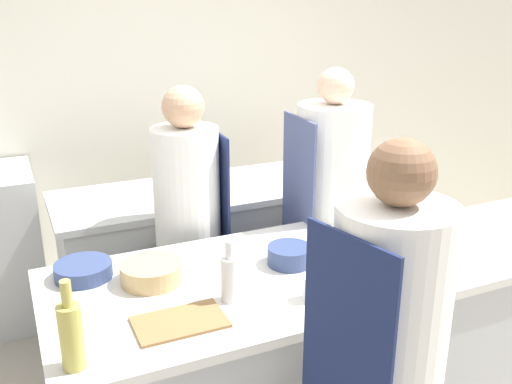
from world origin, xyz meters
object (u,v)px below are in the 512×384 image
object	(u,v)px
chef_at_pass_far	(329,222)
bowl_wooden_salad	(290,255)
bottle_cooking_oil	(71,334)
bowl_ceramic_blue	(446,266)
bottle_olive_oil	(424,233)
bottle_wine	(381,203)
bottle_vinegar	(230,277)
chef_at_stove	(189,237)
cup	(312,288)
stockpot	(203,175)
bowl_prep_small	(152,272)
bowl_mixing_large	(83,270)

from	to	relation	value
chef_at_pass_far	bowl_wooden_salad	world-z (taller)	chef_at_pass_far
bottle_cooking_oil	bowl_ceramic_blue	distance (m)	1.56
bottle_olive_oil	bowl_wooden_salad	xyz separation A→B (m)	(-0.66, 0.11, -0.04)
bottle_olive_oil	bowl_ceramic_blue	bearing A→B (deg)	-108.38
bottle_wine	bottle_vinegar	bearing A→B (deg)	-157.14
chef_at_stove	bottle_olive_oil	distance (m)	1.22
bottle_wine	bowl_ceramic_blue	bearing A→B (deg)	-99.23
chef_at_stove	cup	size ratio (longest dim) A/B	16.64
bowl_ceramic_blue	chef_at_pass_far	bearing A→B (deg)	94.28
chef_at_pass_far	cup	distance (m)	1.00
bottle_olive_oil	stockpot	distance (m)	1.44
bowl_ceramic_blue	cup	xyz separation A→B (m)	(-0.64, 0.05, 0.01)
chef_at_stove	cup	xyz separation A→B (m)	(0.19, -0.99, 0.14)
bottle_vinegar	bottle_cooking_oil	bearing A→B (deg)	-162.68
chef_at_pass_far	bottle_wine	xyz separation A→B (m)	(0.16, -0.24, 0.17)
chef_at_stove	chef_at_pass_far	world-z (taller)	chef_at_pass_far
chef_at_pass_far	bottle_vinegar	world-z (taller)	chef_at_pass_far
bottle_vinegar	bottle_wine	world-z (taller)	bottle_wine
bottle_vinegar	bowl_ceramic_blue	world-z (taller)	bottle_vinegar
chef_at_stove	bowl_ceramic_blue	bearing A→B (deg)	42.15
chef_at_pass_far	bottle_vinegar	size ratio (longest dim) A/B	6.71
bottle_wine	bowl_ceramic_blue	distance (m)	0.62
bottle_wine	bowl_prep_small	bearing A→B (deg)	-172.96
chef_at_pass_far	bottle_cooking_oil	xyz separation A→B (m)	(-1.49, -0.87, 0.19)
bowl_mixing_large	bowl_prep_small	xyz separation A→B (m)	(0.26, -0.16, 0.01)
chef_at_stove	bottle_olive_oil	bearing A→B (deg)	52.72
chef_at_pass_far	bowl_mixing_large	size ratio (longest dim) A/B	7.00
bottle_vinegar	cup	size ratio (longest dim) A/B	2.59
chef_at_stove	bowl_prep_small	bearing A→B (deg)	-27.58
bowl_wooden_salad	cup	xyz separation A→B (m)	(-0.07, -0.32, 0.01)
bottle_wine	bowl_wooden_salad	bearing A→B (deg)	-159.71
bowl_wooden_salad	cup	bearing A→B (deg)	-101.67
chef_at_pass_far	bottle_wine	distance (m)	0.34
bottle_olive_oil	bowl_ceramic_blue	distance (m)	0.27
bottle_cooking_oil	bowl_mixing_large	xyz separation A→B (m)	(0.12, 0.63, -0.09)
bottle_cooking_oil	bowl_mixing_large	size ratio (longest dim) A/B	1.29
bottle_wine	bowl_prep_small	world-z (taller)	bottle_wine
bowl_ceramic_blue	cup	distance (m)	0.64
chef_at_pass_far	bottle_olive_oil	xyz separation A→B (m)	(0.15, -0.60, 0.14)
bottle_olive_oil	bowl_mixing_large	world-z (taller)	bottle_olive_oil
chef_at_stove	bowl_mixing_large	distance (m)	0.75
chef_at_pass_far	cup	size ratio (longest dim) A/B	17.35
bowl_mixing_large	bowl_ceramic_blue	xyz separation A→B (m)	(1.44, -0.61, 0.00)
bottle_cooking_oil	stockpot	xyz separation A→B (m)	(0.99, 1.55, -0.04)
bottle_wine	bowl_mixing_large	world-z (taller)	bottle_wine
chef_at_pass_far	bowl_prep_small	world-z (taller)	chef_at_pass_far
bottle_wine	bowl_mixing_large	xyz separation A→B (m)	(-1.54, -0.00, -0.08)
bottle_cooking_oil	bowl_mixing_large	distance (m)	0.65
chef_at_stove	bottle_vinegar	distance (m)	0.89
bottle_vinegar	bottle_cooking_oil	world-z (taller)	bottle_cooking_oil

